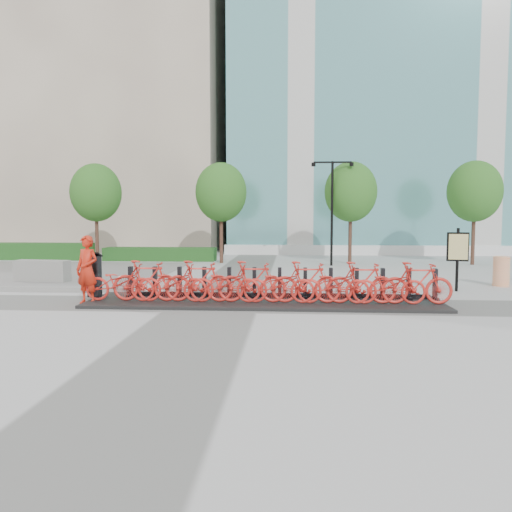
# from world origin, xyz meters

# --- Properties ---
(ground) EXTENTS (120.00, 120.00, 0.00)m
(ground) POSITION_xyz_m (0.00, 0.00, 0.00)
(ground) COLOR #A7A7A7
(tan_building) EXTENTS (26.00, 16.00, 30.00)m
(tan_building) POSITION_xyz_m (-16.00, 26.00, 15.00)
(tan_building) COLOR beige
(tan_building) RESTS_ON ground
(glass_building) EXTENTS (32.00, 16.00, 24.00)m
(glass_building) POSITION_xyz_m (14.00, 26.00, 12.00)
(glass_building) COLOR teal
(glass_building) RESTS_ON ground
(gravel_patch) EXTENTS (14.00, 14.00, 0.00)m
(gravel_patch) POSITION_xyz_m (-10.00, 7.00, 0.01)
(gravel_patch) COLOR gray
(gravel_patch) RESTS_ON ground
(hedge_a) EXTENTS (10.00, 1.40, 0.90)m
(hedge_a) POSITION_xyz_m (-14.00, 13.50, 0.45)
(hedge_a) COLOR #215B21
(hedge_a) RESTS_ON ground
(hedge_b) EXTENTS (6.00, 1.20, 0.70)m
(hedge_b) POSITION_xyz_m (-5.00, 13.20, 0.35)
(hedge_b) COLOR #215B21
(hedge_b) RESTS_ON ground
(tree_0) EXTENTS (2.60, 2.60, 5.10)m
(tree_0) POSITION_xyz_m (-8.00, 12.00, 3.59)
(tree_0) COLOR #533224
(tree_0) RESTS_ON ground
(tree_1) EXTENTS (2.60, 2.60, 5.10)m
(tree_1) POSITION_xyz_m (-1.50, 12.00, 3.59)
(tree_1) COLOR #533224
(tree_1) RESTS_ON ground
(tree_2) EXTENTS (2.60, 2.60, 5.10)m
(tree_2) POSITION_xyz_m (5.00, 12.00, 3.59)
(tree_2) COLOR #533224
(tree_2) RESTS_ON ground
(tree_3) EXTENTS (2.60, 2.60, 5.10)m
(tree_3) POSITION_xyz_m (11.00, 12.00, 3.59)
(tree_3) COLOR #533224
(tree_3) RESTS_ON ground
(streetlamp) EXTENTS (2.00, 0.20, 5.00)m
(streetlamp) POSITION_xyz_m (4.00, 11.00, 3.13)
(streetlamp) COLOR black
(streetlamp) RESTS_ON ground
(dock_pad) EXTENTS (9.60, 2.40, 0.08)m
(dock_pad) POSITION_xyz_m (1.30, 0.30, 0.04)
(dock_pad) COLOR black
(dock_pad) RESTS_ON ground
(dock_rail_posts) EXTENTS (8.74, 0.50, 0.85)m
(dock_rail_posts) POSITION_xyz_m (1.72, 0.77, 0.51)
(dock_rail_posts) COLOR black
(dock_rail_posts) RESTS_ON dock_pad
(bike_0) EXTENTS (1.90, 0.66, 1.00)m
(bike_0) POSITION_xyz_m (-2.60, -0.05, 0.58)
(bike_0) COLOR red
(bike_0) RESTS_ON dock_pad
(bike_1) EXTENTS (1.84, 0.52, 1.11)m
(bike_1) POSITION_xyz_m (-1.88, -0.05, 0.63)
(bike_1) COLOR red
(bike_1) RESTS_ON dock_pad
(bike_2) EXTENTS (1.90, 0.66, 1.00)m
(bike_2) POSITION_xyz_m (-1.16, -0.05, 0.58)
(bike_2) COLOR red
(bike_2) RESTS_ON dock_pad
(bike_3) EXTENTS (1.84, 0.52, 1.11)m
(bike_3) POSITION_xyz_m (-0.44, -0.05, 0.63)
(bike_3) COLOR red
(bike_3) RESTS_ON dock_pad
(bike_4) EXTENTS (1.90, 0.66, 1.00)m
(bike_4) POSITION_xyz_m (0.28, -0.05, 0.58)
(bike_4) COLOR red
(bike_4) RESTS_ON dock_pad
(bike_5) EXTENTS (1.84, 0.52, 1.11)m
(bike_5) POSITION_xyz_m (1.00, -0.05, 0.63)
(bike_5) COLOR red
(bike_5) RESTS_ON dock_pad
(bike_6) EXTENTS (1.90, 0.66, 1.00)m
(bike_6) POSITION_xyz_m (1.72, -0.05, 0.58)
(bike_6) COLOR red
(bike_6) RESTS_ON dock_pad
(bike_7) EXTENTS (1.84, 0.52, 1.11)m
(bike_7) POSITION_xyz_m (2.44, -0.05, 0.63)
(bike_7) COLOR red
(bike_7) RESTS_ON dock_pad
(bike_8) EXTENTS (1.90, 0.66, 1.00)m
(bike_8) POSITION_xyz_m (3.16, -0.05, 0.58)
(bike_8) COLOR red
(bike_8) RESTS_ON dock_pad
(bike_9) EXTENTS (1.84, 0.52, 1.11)m
(bike_9) POSITION_xyz_m (3.88, -0.05, 0.63)
(bike_9) COLOR red
(bike_9) RESTS_ON dock_pad
(bike_10) EXTENTS (1.90, 0.66, 1.00)m
(bike_10) POSITION_xyz_m (4.60, -0.05, 0.58)
(bike_10) COLOR red
(bike_10) RESTS_ON dock_pad
(bike_11) EXTENTS (1.84, 0.52, 1.11)m
(bike_11) POSITION_xyz_m (5.32, -0.05, 0.63)
(bike_11) COLOR red
(bike_11) RESTS_ON dock_pad
(kiosk) EXTENTS (0.41, 0.35, 1.29)m
(kiosk) POSITION_xyz_m (-3.57, 0.58, 0.70)
(kiosk) COLOR black
(kiosk) RESTS_ON dock_pad
(worker_red) EXTENTS (0.79, 0.65, 1.86)m
(worker_red) POSITION_xyz_m (-3.49, -0.10, 0.93)
(worker_red) COLOR red
(worker_red) RESTS_ON ground
(construction_barrel) EXTENTS (0.56, 0.56, 1.02)m
(construction_barrel) POSITION_xyz_m (9.18, 4.17, 0.51)
(construction_barrel) COLOR #F85800
(construction_barrel) RESTS_ON ground
(jersey_barrier) EXTENTS (2.05, 0.76, 0.78)m
(jersey_barrier) POSITION_xyz_m (-7.05, 4.34, 0.39)
(jersey_barrier) COLOR gray
(jersey_barrier) RESTS_ON ground
(map_sign) EXTENTS (0.66, 0.25, 2.01)m
(map_sign) POSITION_xyz_m (7.30, 2.90, 1.33)
(map_sign) COLOR black
(map_sign) RESTS_ON ground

